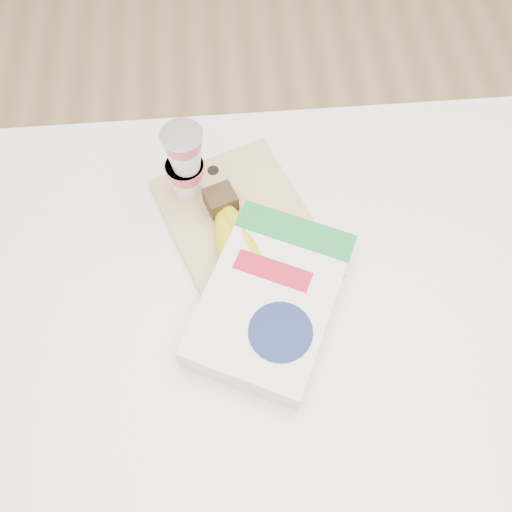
{
  "coord_description": "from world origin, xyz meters",
  "views": [
    {
      "loc": [
        -0.05,
        -0.35,
        1.72
      ],
      "look_at": [
        -0.02,
        0.07,
        0.93
      ],
      "focal_mm": 40.0,
      "sensor_mm": 36.0,
      "label": 1
    }
  ],
  "objects_px": {
    "cereal_box": "(271,300)",
    "yogurt_stack": "(185,163)",
    "bananas": "(235,238)",
    "table": "(266,382)",
    "cutting_board": "(243,228)"
  },
  "relations": [
    {
      "from": "cereal_box",
      "to": "cutting_board",
      "type": "bearing_deg",
      "value": 128.29
    },
    {
      "from": "cutting_board",
      "to": "cereal_box",
      "type": "relative_size",
      "value": 0.93
    },
    {
      "from": "yogurt_stack",
      "to": "cereal_box",
      "type": "relative_size",
      "value": 0.47
    },
    {
      "from": "bananas",
      "to": "cutting_board",
      "type": "bearing_deg",
      "value": 66.43
    },
    {
      "from": "bananas",
      "to": "yogurt_stack",
      "type": "relative_size",
      "value": 1.32
    },
    {
      "from": "bananas",
      "to": "yogurt_stack",
      "type": "distance_m",
      "value": 0.14
    },
    {
      "from": "bananas",
      "to": "table",
      "type": "bearing_deg",
      "value": -64.49
    },
    {
      "from": "table",
      "to": "yogurt_stack",
      "type": "distance_m",
      "value": 0.6
    },
    {
      "from": "bananas",
      "to": "cereal_box",
      "type": "xyz_separation_m",
      "value": [
        0.05,
        -0.11,
        -0.01
      ]
    },
    {
      "from": "table",
      "to": "bananas",
      "type": "bearing_deg",
      "value": 115.51
    },
    {
      "from": "yogurt_stack",
      "to": "cereal_box",
      "type": "xyz_separation_m",
      "value": [
        0.12,
        -0.22,
        -0.07
      ]
    },
    {
      "from": "cereal_box",
      "to": "yogurt_stack",
      "type": "bearing_deg",
      "value": 144.1
    },
    {
      "from": "cutting_board",
      "to": "bananas",
      "type": "height_order",
      "value": "bananas"
    },
    {
      "from": "bananas",
      "to": "yogurt_stack",
      "type": "bearing_deg",
      "value": 123.05
    },
    {
      "from": "cutting_board",
      "to": "yogurt_stack",
      "type": "distance_m",
      "value": 0.14
    }
  ]
}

